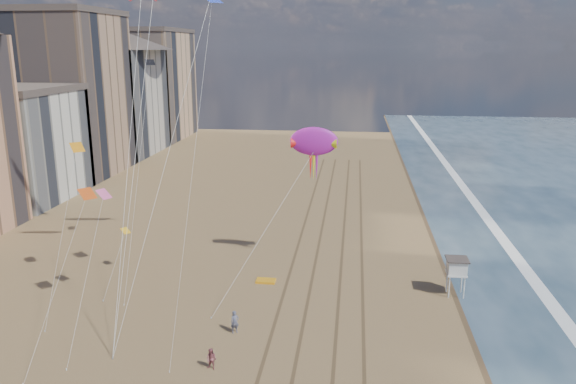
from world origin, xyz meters
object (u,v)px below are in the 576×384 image
(grounded_kite, at_px, (266,281))
(kite_flyer_b, at_px, (211,359))
(lifeguard_stand, at_px, (457,267))
(show_kite, at_px, (314,142))
(kite_flyer_a, at_px, (235,322))

(grounded_kite, distance_m, kite_flyer_b, 15.90)
(lifeguard_stand, bearing_deg, show_kite, 159.36)
(show_kite, bearing_deg, kite_flyer_b, -105.91)
(lifeguard_stand, distance_m, kite_flyer_a, 21.26)
(lifeguard_stand, relative_size, kite_flyer_a, 1.92)
(lifeguard_stand, height_order, kite_flyer_a, lifeguard_stand)
(lifeguard_stand, relative_size, grounded_kite, 1.91)
(show_kite, bearing_deg, lifeguard_stand, -20.64)
(show_kite, relative_size, kite_flyer_b, 11.90)
(grounded_kite, relative_size, show_kite, 0.10)
(kite_flyer_a, xyz_separation_m, kite_flyer_b, (-0.55, -5.46, -0.14))
(show_kite, distance_m, kite_flyer_a, 19.91)
(kite_flyer_a, height_order, kite_flyer_b, kite_flyer_a)
(show_kite, relative_size, kite_flyer_a, 10.15)
(grounded_kite, bearing_deg, kite_flyer_a, -94.36)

